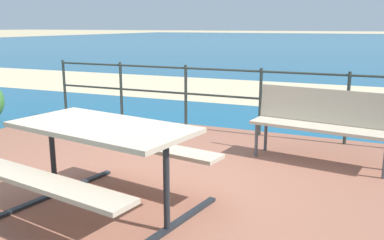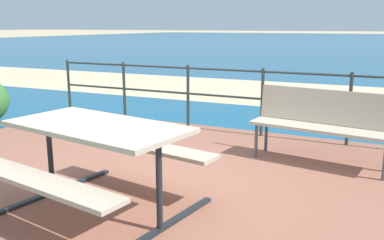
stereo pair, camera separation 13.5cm
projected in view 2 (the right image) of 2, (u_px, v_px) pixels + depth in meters
ground_plane at (140, 189)px, 4.26m from camera, size 240.00×240.00×0.00m
patio_paving at (140, 186)px, 4.26m from camera, size 6.40×5.20×0.06m
sea_water at (365, 43)px, 39.60m from camera, size 90.00×90.00×0.01m
beach_strip at (287, 93)px, 10.24m from camera, size 54.05×4.70×0.01m
picnic_table at (98, 145)px, 3.51m from camera, size 1.77×1.65×0.77m
park_bench at (323, 120)px, 4.81m from camera, size 1.65×0.65×0.85m
railing_fence at (224, 91)px, 6.21m from camera, size 5.94×0.04×0.98m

